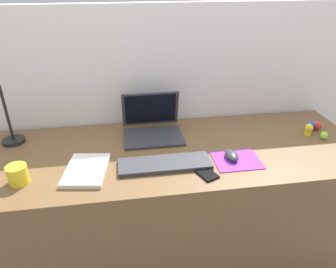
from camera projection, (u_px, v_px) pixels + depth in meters
The scene contains 15 objects.
ground_plane at pixel (174, 257), 1.86m from camera, with size 6.00×6.00×0.00m, color slate.
back_wall at pixel (165, 126), 1.86m from camera, with size 3.06×0.05×1.37m, color silver.
desk at pixel (175, 209), 1.69m from camera, with size 1.86×0.66×0.74m, color brown.
laptop at pixel (152, 124), 1.64m from camera, with size 0.30×0.26×0.21m.
keyboard at pixel (165, 164), 1.39m from camera, with size 0.41×0.13×0.02m, color #333338.
mousepad at pixel (237, 160), 1.43m from camera, with size 0.21×0.17×0.00m, color purple.
mouse at pixel (232, 155), 1.43m from camera, with size 0.06×0.10×0.03m, color #333338.
cell_phone at pixel (205, 172), 1.34m from camera, with size 0.06×0.13×0.01m, color black.
desk_lamp at pixel (5, 115), 1.48m from camera, with size 0.11×0.16×0.35m.
notebook_pad at pixel (86, 170), 1.34m from camera, with size 0.17×0.24×0.02m, color silver.
coffee_mug at pixel (18, 175), 1.26m from camera, with size 0.08×0.08×0.08m, color yellow.
toy_figurine_blue at pixel (311, 126), 1.67m from camera, with size 0.03×0.03×0.06m.
toy_figurine_red at pixel (317, 126), 1.69m from camera, with size 0.04×0.04×0.05m, color red.
toy_figurine_yellow at pixel (309, 129), 1.63m from camera, with size 0.04×0.04×0.06m.
toy_figurine_lime at pixel (324, 135), 1.60m from camera, with size 0.04×0.04×0.04m, color #8CDB33.
Camera 1 is at (-0.23, -1.28, 1.52)m, focal length 33.49 mm.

